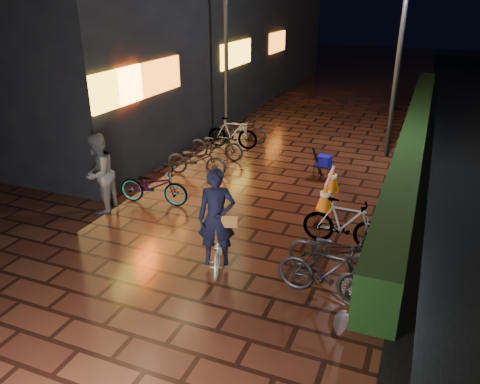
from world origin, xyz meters
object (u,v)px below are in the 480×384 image
at_px(cyclist, 217,232).
at_px(cart_assembly, 323,162).
at_px(bystander_person, 99,174).
at_px(traffic_barrier, 329,187).

bearing_deg(cyclist, cart_assembly, 81.55).
distance_m(bystander_person, cart_assembly, 5.90).
distance_m(cyclist, cart_assembly, 5.27).
relative_size(traffic_barrier, cart_assembly, 1.72).
relative_size(cyclist, traffic_barrier, 1.22).
xyz_separation_m(bystander_person, traffic_barrier, (4.77, 2.66, -0.61)).
distance_m(bystander_person, traffic_barrier, 5.50).
height_order(cyclist, cart_assembly, cyclist).
bearing_deg(bystander_person, cart_assembly, 122.36).
height_order(traffic_barrier, cart_assembly, cart_assembly).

